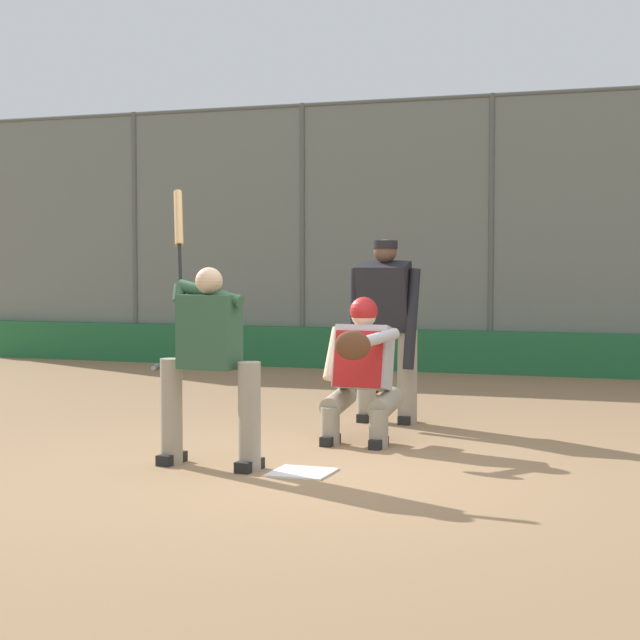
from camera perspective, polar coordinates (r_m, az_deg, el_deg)
ground_plane at (r=7.77m, az=-0.97°, el=-8.17°), size 160.00×160.00×0.00m
home_plate_marker at (r=7.77m, az=-0.97°, el=-8.12°), size 0.43×0.43×0.01m
backstop_fence at (r=14.75m, az=9.12°, el=4.89°), size 16.51×0.08×3.80m
padding_wall at (r=14.70m, az=8.99°, el=-1.73°), size 16.10×0.18×0.58m
bleachers_beyond at (r=17.35m, az=8.44°, el=-0.35°), size 11.50×2.50×1.48m
batter_at_plate at (r=7.93m, az=-5.96°, el=-2.06°), size 0.95×0.69×2.09m
catcher_behind_plate at (r=8.95m, az=2.20°, el=-2.56°), size 0.64×0.75×1.23m
umpire_home at (r=10.06m, az=3.51°, el=-0.24°), size 0.71×0.43×1.73m
spare_bat_near_backstop at (r=15.44m, az=-8.72°, el=-2.45°), size 0.32×0.79×0.07m
fielding_glove_on_dirt at (r=12.22m, az=2.47°, el=-3.80°), size 0.28×0.21×0.10m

